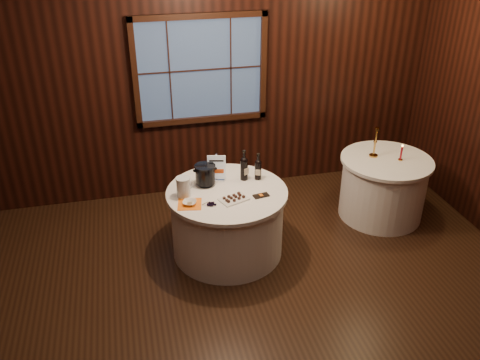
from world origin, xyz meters
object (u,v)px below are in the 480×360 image
object	(u,v)px
port_bottle_left	(244,167)
port_bottle_right	(258,168)
ice_bucket	(205,175)
sign_stand	(217,172)
main_table	(227,221)
glass_pitcher	(183,187)
cracker_bowl	(190,203)
red_candle	(401,154)
brass_candlestick	(375,146)
chocolate_plate	(234,199)
side_table	(383,187)
chocolate_box	(261,196)
grape_bunch	(211,203)

from	to	relation	value
port_bottle_left	port_bottle_right	world-z (taller)	port_bottle_left
port_bottle_left	ice_bucket	size ratio (longest dim) A/B	1.51
sign_stand	main_table	bearing A→B (deg)	-63.70
main_table	glass_pitcher	distance (m)	0.67
cracker_bowl	red_candle	bearing A→B (deg)	9.25
sign_stand	brass_candlestick	size ratio (longest dim) A/B	0.86
brass_candlestick	chocolate_plate	bearing A→B (deg)	-161.89
side_table	main_table	bearing A→B (deg)	-171.47
sign_stand	glass_pitcher	bearing A→B (deg)	-134.22
chocolate_box	red_candle	world-z (taller)	red_candle
chocolate_box	grape_bunch	xyz separation A→B (m)	(-0.53, -0.05, 0.01)
port_bottle_right	red_candle	world-z (taller)	port_bottle_right
ice_bucket	red_candle	world-z (taller)	ice_bucket
sign_stand	glass_pitcher	size ratio (longest dim) A/B	1.48
ice_bucket	cracker_bowl	bearing A→B (deg)	-121.80
brass_candlestick	cracker_bowl	bearing A→B (deg)	-165.68
port_bottle_right	grape_bunch	world-z (taller)	port_bottle_right
grape_bunch	brass_candlestick	xyz separation A→B (m)	(2.09, 0.64, 0.12)
sign_stand	glass_pitcher	distance (m)	0.47
side_table	brass_candlestick	bearing A→B (deg)	139.42
port_bottle_left	red_candle	world-z (taller)	port_bottle_left
brass_candlestick	main_table	bearing A→B (deg)	-167.77
main_table	chocolate_plate	distance (m)	0.45
cracker_bowl	sign_stand	bearing A→B (deg)	49.60
main_table	chocolate_box	distance (m)	0.54
side_table	ice_bucket	size ratio (longest dim) A/B	4.70
sign_stand	chocolate_plate	distance (m)	0.46
glass_pitcher	cracker_bowl	bearing A→B (deg)	-103.10
chocolate_plate	port_bottle_right	bearing A→B (deg)	46.61
port_bottle_right	chocolate_plate	bearing A→B (deg)	-114.49
side_table	chocolate_plate	world-z (taller)	chocolate_plate
red_candle	port_bottle_left	bearing A→B (deg)	-179.17
chocolate_box	ice_bucket	bearing A→B (deg)	134.52
sign_stand	red_candle	size ratio (longest dim) A/B	1.59
port_bottle_left	glass_pitcher	bearing A→B (deg)	172.62
port_bottle_right	red_candle	distance (m)	1.75
chocolate_box	red_candle	xyz separation A→B (m)	(1.82, 0.43, 0.07)
ice_bucket	glass_pitcher	world-z (taller)	ice_bucket
main_table	sign_stand	world-z (taller)	sign_stand
side_table	grape_bunch	size ratio (longest dim) A/B	6.92
port_bottle_left	chocolate_plate	world-z (taller)	port_bottle_left
sign_stand	cracker_bowl	size ratio (longest dim) A/B	2.34
main_table	brass_candlestick	distance (m)	1.99
sign_stand	port_bottle_left	xyz separation A→B (m)	(0.29, -0.04, 0.04)
sign_stand	port_bottle_left	bearing A→B (deg)	5.80
chocolate_box	chocolate_plate	bearing A→B (deg)	172.15
ice_bucket	red_candle	distance (m)	2.33
side_table	chocolate_plate	xyz separation A→B (m)	(-1.97, -0.50, 0.40)
main_table	grape_bunch	size ratio (longest dim) A/B	8.20
grape_bunch	red_candle	distance (m)	2.39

